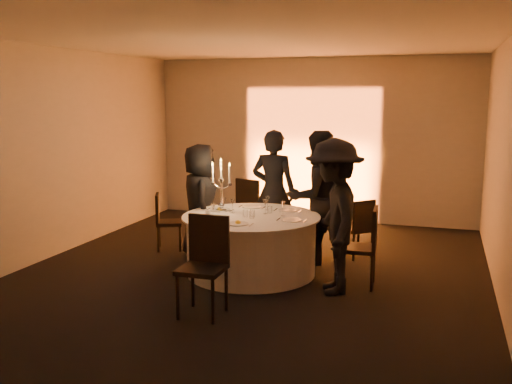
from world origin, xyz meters
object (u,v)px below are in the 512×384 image
(guest_back_right, at_px, (317,197))
(chair_back_right, at_px, (359,225))
(chair_front, at_px, (205,259))
(coffee_cup, at_px, (208,213))
(chair_back_left, at_px, (252,206))
(guest_left, at_px, (200,201))
(guest_right, at_px, (334,216))
(chair_left, at_px, (164,219))
(guest_back_left, at_px, (274,191))
(banquet_table, at_px, (251,244))
(chair_right, at_px, (365,242))
(candelabra, at_px, (221,193))

(guest_back_right, bearing_deg, chair_back_right, 172.82)
(chair_back_right, xyz_separation_m, chair_front, (-1.27, -2.61, 0.12))
(coffee_cup, bearing_deg, chair_back_left, 89.80)
(guest_left, xyz_separation_m, guest_right, (2.09, -0.87, 0.09))
(guest_back_right, bearing_deg, chair_left, -41.28)
(chair_front, height_order, coffee_cup, chair_front)
(guest_back_left, xyz_separation_m, guest_right, (1.17, -1.48, 0.00))
(banquet_table, relative_size, chair_right, 1.83)
(guest_left, relative_size, candelabra, 2.26)
(banquet_table, distance_m, chair_back_right, 1.70)
(guest_back_left, bearing_deg, chair_right, 143.19)
(chair_right, height_order, guest_right, guest_right)
(guest_back_right, distance_m, candelabra, 1.33)
(chair_back_left, bearing_deg, chair_back_right, -178.22)
(banquet_table, bearing_deg, chair_right, -3.04)
(guest_back_left, height_order, coffee_cup, guest_back_left)
(chair_right, relative_size, chair_front, 0.94)
(banquet_table, relative_size, chair_left, 2.10)
(chair_left, bearing_deg, guest_back_right, -113.47)
(chair_left, bearing_deg, candelabra, -140.66)
(chair_right, relative_size, guest_left, 0.60)
(chair_front, bearing_deg, chair_left, 125.65)
(guest_back_right, bearing_deg, banquet_table, 4.46)
(chair_back_left, xyz_separation_m, candelabra, (0.07, -1.49, 0.45))
(banquet_table, xyz_separation_m, coffee_cup, (-0.55, -0.14, 0.42))
(chair_right, bearing_deg, guest_left, -106.62)
(guest_left, distance_m, guest_back_left, 1.10)
(coffee_cup, xyz_separation_m, candelabra, (0.08, 0.28, 0.22))
(banquet_table, height_order, guest_back_left, guest_back_left)
(chair_left, xyz_separation_m, chair_front, (1.60, -2.16, 0.12))
(chair_front, bearing_deg, guest_back_left, 89.10)
(chair_back_left, relative_size, chair_right, 1.02)
(banquet_table, distance_m, chair_right, 1.50)
(chair_front, height_order, candelabra, candelabra)
(chair_left, xyz_separation_m, chair_back_right, (2.87, 0.45, 0.00))
(chair_front, distance_m, guest_back_left, 2.58)
(chair_back_right, bearing_deg, chair_left, -36.04)
(chair_left, bearing_deg, chair_back_left, -73.97)
(chair_front, xyz_separation_m, coffee_cup, (-0.53, 1.33, 0.20))
(guest_back_right, bearing_deg, candelabra, -15.16)
(chair_back_left, relative_size, candelabra, 1.39)
(banquet_table, xyz_separation_m, guest_right, (1.15, -0.38, 0.53))
(chair_left, bearing_deg, guest_right, -136.23)
(banquet_table, xyz_separation_m, chair_front, (-0.02, -1.46, 0.21))
(chair_back_left, xyz_separation_m, chair_front, (0.52, -3.09, 0.03))
(chair_back_right, xyz_separation_m, guest_back_right, (-0.55, -0.39, 0.44))
(chair_front, xyz_separation_m, guest_left, (-0.91, 1.95, 0.22))
(guest_left, distance_m, candelabra, 0.61)
(chair_left, height_order, chair_back_left, chair_back_left)
(banquet_table, distance_m, chair_left, 1.77)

